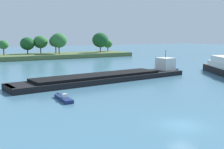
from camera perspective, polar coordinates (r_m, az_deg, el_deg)
The scene contains 5 objects.
ground_plane at distance 29.32m, azimuth 14.27°, elevation -10.02°, with size 400.00×400.00×0.00m, color teal.
treeline_island at distance 114.29m, azimuth -9.50°, elevation 5.09°, with size 53.23×16.38×9.93m.
cargo_barge at distance 55.18m, azimuth -0.47°, elevation -0.40°, with size 38.13×9.97×5.58m.
small_motorboat at distance 39.28m, azimuth -9.87°, elevation -4.85°, with size 1.33×5.37×0.99m.
fishing_skiff at distance 71.50m, azimuth 11.78°, elevation 0.90°, with size 6.18×2.93×0.90m.
Camera 1 is at (-19.63, -19.83, 9.00)m, focal length 44.63 mm.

